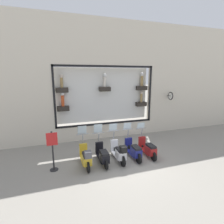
# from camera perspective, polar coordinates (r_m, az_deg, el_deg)

# --- Properties ---
(ground_plane) EXTENTS (120.00, 120.00, 0.00)m
(ground_plane) POSITION_cam_1_polar(r_m,az_deg,el_deg) (8.71, 4.83, -15.71)
(ground_plane) COLOR gray
(building_facade) EXTENTS (1.19, 36.00, 7.32)m
(building_facade) POSITION_cam_1_polar(r_m,az_deg,el_deg) (11.12, -2.23, 10.39)
(building_facade) COLOR beige
(building_facade) RESTS_ON ground_plane
(scooter_red_0) EXTENTS (1.79, 0.60, 1.54)m
(scooter_red_0) POSITION_cam_1_polar(r_m,az_deg,el_deg) (9.19, 11.63, -11.53)
(scooter_red_0) COLOR black
(scooter_red_0) RESTS_ON ground_plane
(scooter_navy_1) EXTENTS (1.80, 0.61, 1.61)m
(scooter_navy_1) POSITION_cam_1_polar(r_m,az_deg,el_deg) (8.85, 7.07, -12.20)
(scooter_navy_1) COLOR black
(scooter_navy_1) RESTS_ON ground_plane
(scooter_white_2) EXTENTS (1.80, 0.60, 1.63)m
(scooter_white_2) POSITION_cam_1_polar(r_m,az_deg,el_deg) (8.49, 2.30, -12.87)
(scooter_white_2) COLOR black
(scooter_white_2) RESTS_ON ground_plane
(scooter_black_3) EXTENTS (1.79, 0.60, 1.67)m
(scooter_black_3) POSITION_cam_1_polar(r_m,az_deg,el_deg) (8.35, -3.08, -13.77)
(scooter_black_3) COLOR black
(scooter_black_3) RESTS_ON ground_plane
(scooter_yellow_4) EXTENTS (1.80, 0.61, 1.66)m
(scooter_yellow_4) POSITION_cam_1_polar(r_m,az_deg,el_deg) (8.12, -8.52, -14.26)
(scooter_yellow_4) COLOR black
(scooter_yellow_4) RESTS_ON ground_plane
(shop_sign_post) EXTENTS (0.36, 0.45, 1.75)m
(shop_sign_post) POSITION_cam_1_polar(r_m,az_deg,el_deg) (7.97, -18.80, -11.55)
(shop_sign_post) COLOR #232326
(shop_sign_post) RESTS_ON ground_plane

